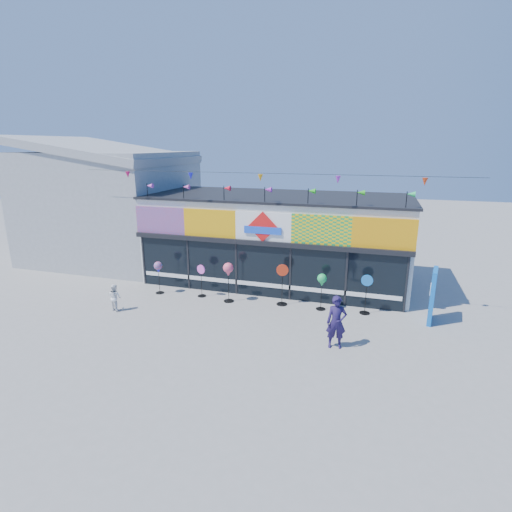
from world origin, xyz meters
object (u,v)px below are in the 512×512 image
at_px(spinner_0, 158,268).
at_px(spinner_2, 228,271).
at_px(spinner_4, 322,281).
at_px(adult_man, 336,322).
at_px(spinner_3, 282,284).
at_px(child, 115,297).
at_px(spinner_1, 201,280).
at_px(spinner_5, 366,293).
at_px(blue_sign, 432,296).

height_order(spinner_0, spinner_2, spinner_2).
bearing_deg(spinner_4, adult_man, -73.41).
distance_m(spinner_2, spinner_3, 2.29).
bearing_deg(spinner_0, child, -107.78).
height_order(spinner_1, spinner_5, spinner_5).
distance_m(spinner_5, adult_man, 3.18).
bearing_deg(spinner_1, blue_sign, 0.59).
bearing_deg(spinner_1, spinner_3, 1.60).
height_order(spinner_4, child, spinner_4).
xyz_separation_m(spinner_0, child, (-0.70, -2.19, -0.62)).
bearing_deg(spinner_5, child, -165.01).
distance_m(spinner_0, spinner_3, 5.52).
distance_m(spinner_3, spinner_5, 3.32).
distance_m(spinner_2, adult_man, 5.46).
relative_size(blue_sign, spinner_0, 1.40).
bearing_deg(spinner_0, adult_man, -18.76).
distance_m(spinner_2, spinner_4, 3.84).
bearing_deg(spinner_1, spinner_2, -9.07).
bearing_deg(spinner_3, spinner_2, -172.00).
relative_size(spinner_2, spinner_5, 1.07).
bearing_deg(spinner_5, spinner_4, -176.83).
distance_m(spinner_5, child, 9.86).
xyz_separation_m(spinner_0, spinner_4, (7.11, 0.26, 0.03)).
bearing_deg(spinner_4, child, -162.56).
bearing_deg(adult_man, blue_sign, 31.78).
relative_size(spinner_3, adult_man, 0.98).
xyz_separation_m(blue_sign, adult_man, (-3.16, -3.01, -0.15)).
bearing_deg(spinner_0, spinner_3, 3.07).
bearing_deg(child, spinner_1, -119.58).
distance_m(spinner_3, adult_man, 3.91).
relative_size(blue_sign, spinner_5, 1.29).
height_order(spinner_2, spinner_4, spinner_2).
xyz_separation_m(spinner_0, adult_man, (8.00, -2.72, -0.29)).
height_order(spinner_2, adult_man, adult_man).
bearing_deg(spinner_2, spinner_5, 3.87).
height_order(spinner_1, spinner_2, spinner_2).
bearing_deg(blue_sign, spinner_0, -169.45).
height_order(blue_sign, spinner_5, blue_sign).
bearing_deg(blue_sign, spinner_1, -170.35).
bearing_deg(spinner_5, spinner_1, -178.65).
bearing_deg(child, spinner_5, -146.55).
height_order(spinner_2, child, spinner_2).
bearing_deg(spinner_3, adult_man, -50.35).
distance_m(spinner_0, adult_man, 8.45).
distance_m(spinner_1, spinner_4, 5.18).
xyz_separation_m(spinner_2, spinner_3, (2.22, 0.31, -0.44)).
relative_size(spinner_1, adult_man, 0.81).
bearing_deg(spinner_2, blue_sign, 2.23).
height_order(spinner_4, spinner_5, spinner_5).
bearing_deg(spinner_4, spinner_3, 178.85).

